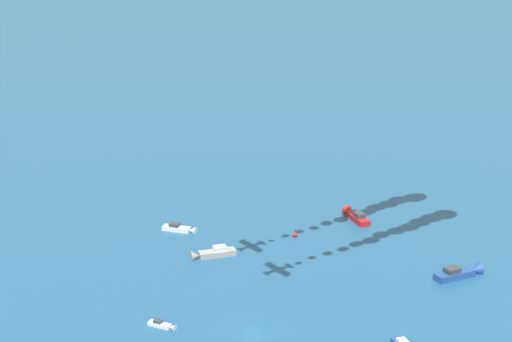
% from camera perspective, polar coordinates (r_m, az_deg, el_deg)
% --- Properties ---
extents(ground_plane, '(2000.00, 2000.00, 0.00)m').
position_cam_1_polar(ground_plane, '(166.83, -0.31, -9.92)').
color(ground_plane, '#1E517A').
extents(motorboat_far_stbd, '(10.34, 5.26, 2.91)m').
position_cam_1_polar(motorboat_far_stbd, '(218.93, 6.13, -2.76)').
color(motorboat_far_stbd, '#B21E1E').
rests_on(motorboat_far_stbd, ground_plane).
extents(motorboat_offshore, '(5.50, 10.04, 2.83)m').
position_cam_1_polar(motorboat_offshore, '(197.22, -2.79, -5.09)').
color(motorboat_offshore, '#9E9993').
rests_on(motorboat_offshore, ground_plane).
extents(motorboat_trailing, '(7.69, 6.25, 2.31)m').
position_cam_1_polar(motorboat_trailing, '(211.09, -4.64, -3.57)').
color(motorboat_trailing, white).
rests_on(motorboat_trailing, ground_plane).
extents(motorboat_outer_ring_a, '(5.42, 3.71, 1.56)m').
position_cam_1_polar(motorboat_outer_ring_a, '(169.28, -5.73, -9.42)').
color(motorboat_outer_ring_a, white).
rests_on(motorboat_outer_ring_a, ground_plane).
extents(motorboat_outer_ring_c, '(4.63, 11.00, 3.10)m').
position_cam_1_polar(motorboat_outer_ring_c, '(192.22, 12.47, -6.14)').
color(motorboat_outer_ring_c, '#23478C').
rests_on(motorboat_outer_ring_c, ground_plane).
extents(marker_buoy, '(1.10, 1.10, 2.10)m').
position_cam_1_polar(marker_buoy, '(207.79, 2.42, -3.95)').
color(marker_buoy, red).
rests_on(marker_buoy, ground_plane).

